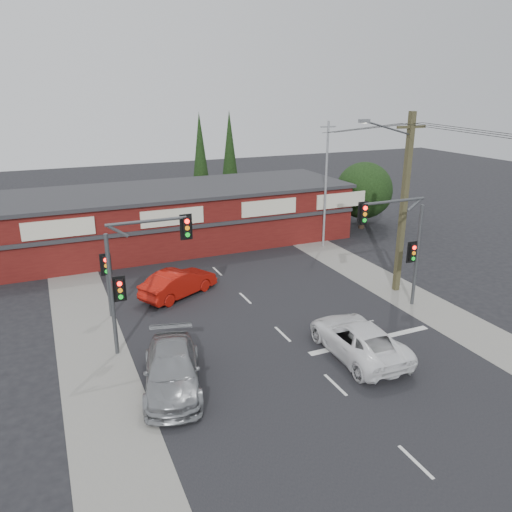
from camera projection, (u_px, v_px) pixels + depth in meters
name	position (u px, v px, depth m)	size (l,w,h in m)	color
ground	(289.00, 341.00, 23.16)	(120.00, 120.00, 0.00)	black
road_strip	(248.00, 301.00, 27.50)	(14.00, 70.00, 0.01)	black
verge_left	(87.00, 329.00, 24.27)	(3.00, 70.00, 0.02)	gray
verge_right	(375.00, 278.00, 30.72)	(3.00, 70.00, 0.02)	gray
stop_line	(371.00, 340.00, 23.18)	(6.50, 0.35, 0.01)	silver
white_suv	(358.00, 339.00, 21.74)	(2.52, 5.46, 1.52)	white
silver_suv	(172.00, 370.00, 19.33)	(2.15, 5.29, 1.53)	#95979A
red_sedan	(179.00, 283.00, 27.96)	(1.62, 4.65, 1.53)	#AC130A
lane_dashes	(283.00, 334.00, 23.74)	(0.12, 38.95, 0.01)	silver
shop_building	(173.00, 216.00, 36.84)	(27.30, 8.40, 4.22)	#4F110F
tree_cluster	(362.00, 193.00, 41.21)	(5.90, 5.10, 5.50)	#2D2116
conifer_near	(200.00, 156.00, 43.56)	(1.80, 1.80, 9.25)	#2D2116
conifer_far	(230.00, 152.00, 46.63)	(1.80, 1.80, 9.25)	#2D2116
traffic_mast_left	(135.00, 266.00, 21.20)	(3.77, 0.27, 5.97)	#47494C
traffic_mast_right	(402.00, 237.00, 25.37)	(3.96, 0.27, 5.97)	#47494C
pedestal_signal	(107.00, 272.00, 24.87)	(0.55, 0.27, 3.38)	#47494C
utility_pole	(403.00, 199.00, 27.20)	(4.38, 0.59, 10.00)	#4B472A
steel_pole	(326.00, 183.00, 35.49)	(1.20, 0.16, 9.00)	gray
power_lines	(496.00, 139.00, 21.34)	(2.01, 29.00, 1.22)	black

